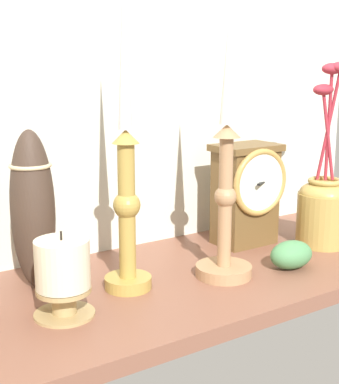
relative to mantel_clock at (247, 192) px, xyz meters
The scene contains 9 objects.
ground_plane 26.58cm from the mantel_clock, 163.83° to the right, with size 100.00×36.00×2.40cm, color brown.
back_wall 34.43cm from the mantel_clock, 153.07° to the left, with size 120.00×2.00×65.00cm, color silver.
mantel_clock is the anchor object (origin of this frame).
candlestick_tall_left 18.13cm from the mantel_clock, 142.26° to the right, with size 9.02×9.02×40.84cm.
candlestick_tall_center 30.44cm from the mantel_clock, 167.88° to the right, with size 7.15×7.15×46.03cm.
brass_vase_jar 14.45cm from the mantel_clock, 35.64° to the right, with size 9.71×9.71×33.69cm.
pillar_candle_front 42.60cm from the mantel_clock, 165.90° to the right, with size 8.27×8.27×11.84cm.
tall_ceramic_vase 40.66cm from the mantel_clock, behind, with size 6.60×6.60×24.05cm.
ivy_sprig 16.28cm from the mantel_clock, 99.54° to the right, with size 7.93×5.55×4.64cm.
Camera 1 is at (-44.91, -70.00, 32.98)cm, focal length 52.46 mm.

